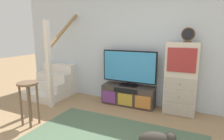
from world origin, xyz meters
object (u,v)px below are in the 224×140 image
(desk_clock, at_px, (188,35))
(dog, at_px, (157,139))
(media_console, at_px, (128,95))
(side_cabinet, at_px, (181,79))
(bar_stool_near, at_px, (29,94))
(television, at_px, (129,67))

(desk_clock, xyz_separation_m, dog, (-0.22, -1.29, -1.40))
(media_console, bearing_deg, side_cabinet, 0.56)
(media_console, xyz_separation_m, bar_stool_near, (-1.20, -1.56, 0.34))
(bar_stool_near, bearing_deg, media_console, 52.44)
(desk_clock, relative_size, dog, 0.50)
(television, distance_m, side_cabinet, 1.06)
(side_cabinet, relative_size, dog, 2.64)
(side_cabinet, bearing_deg, media_console, -179.44)
(bar_stool_near, distance_m, dog, 2.16)
(television, distance_m, dog, 1.75)
(television, relative_size, side_cabinet, 0.86)
(television, height_order, desk_clock, desk_clock)
(side_cabinet, bearing_deg, desk_clock, -12.57)
(media_console, xyz_separation_m, side_cabinet, (1.05, 0.01, 0.48))
(television, height_order, bar_stool_near, television)
(side_cabinet, bearing_deg, bar_stool_near, -145.14)
(bar_stool_near, relative_size, dog, 1.43)
(dog, bearing_deg, bar_stool_near, -172.94)
(side_cabinet, xyz_separation_m, dog, (-0.15, -1.31, -0.57))
(media_console, distance_m, television, 0.62)
(desk_clock, bearing_deg, media_console, 179.76)
(media_console, height_order, bar_stool_near, bar_stool_near)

